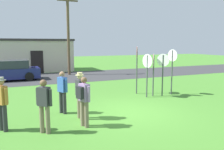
% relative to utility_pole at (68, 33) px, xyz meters
% --- Properties ---
extents(ground_plane, '(80.00, 80.00, 0.00)m').
position_rel_utility_pole_xyz_m(ground_plane, '(-0.30, -12.18, -3.68)').
color(ground_plane, '#47842D').
extents(street_asphalt, '(60.00, 6.40, 0.01)m').
position_rel_utility_pole_xyz_m(street_asphalt, '(-0.30, -1.26, -3.68)').
color(street_asphalt, '#38383A').
rests_on(street_asphalt, ground).
extents(building_background, '(7.17, 4.12, 3.20)m').
position_rel_utility_pole_xyz_m(building_background, '(-2.52, 4.06, -2.08)').
color(building_background, beige).
rests_on(building_background, ground).
extents(utility_pole, '(1.80, 0.24, 7.02)m').
position_rel_utility_pole_xyz_m(utility_pole, '(0.00, 0.00, 0.00)').
color(utility_pole, brown).
rests_on(utility_pole, ground).
extents(parked_car_on_street, '(4.35, 2.12, 1.51)m').
position_rel_utility_pole_xyz_m(parked_car_on_street, '(-4.79, -1.42, -3.00)').
color(parked_car_on_street, navy).
rests_on(parked_car_on_street, ground).
extents(stop_sign_nearest, '(0.39, 0.54, 2.23)m').
position_rel_utility_pole_xyz_m(stop_sign_nearest, '(2.22, -10.06, -2.19)').
color(stop_sign_nearest, '#474C4C').
rests_on(stop_sign_nearest, ground).
extents(stop_sign_tallest, '(0.41, 0.54, 2.24)m').
position_rel_utility_pole_xyz_m(stop_sign_tallest, '(2.70, -10.23, -2.18)').
color(stop_sign_tallest, '#474C4C').
rests_on(stop_sign_tallest, ground).
extents(stop_sign_leaning_right, '(0.34, 0.60, 2.63)m').
position_rel_utility_pole_xyz_m(stop_sign_leaning_right, '(1.71, -9.20, -1.92)').
color(stop_sign_leaning_right, '#474C4C').
rests_on(stop_sign_leaning_right, ground).
extents(stop_sign_leaning_left, '(0.16, 0.68, 2.24)m').
position_rel_utility_pole_xyz_m(stop_sign_leaning_left, '(1.77, -10.17, -2.17)').
color(stop_sign_leaning_left, '#474C4C').
rests_on(stop_sign_leaning_left, ground).
extents(stop_sign_far_back, '(0.15, 0.63, 2.46)m').
position_rel_utility_pole_xyz_m(stop_sign_far_back, '(3.36, -10.13, -2.05)').
color(stop_sign_far_back, '#474C4C').
rests_on(stop_sign_far_back, ground).
extents(person_on_left, '(0.44, 0.42, 1.69)m').
position_rel_utility_pole_xyz_m(person_on_left, '(-3.69, -13.06, -2.73)').
color(person_on_left, '#7A6B56').
rests_on(person_on_left, ground).
extents(person_near_signs, '(0.37, 0.51, 1.69)m').
position_rel_utility_pole_xyz_m(person_near_signs, '(-2.77, -11.23, -2.73)').
color(person_near_signs, '#2D2D33').
rests_on(person_near_signs, ground).
extents(person_with_sunhat, '(0.38, 0.49, 1.74)m').
position_rel_utility_pole_xyz_m(person_with_sunhat, '(-4.89, -12.35, -2.70)').
color(person_with_sunhat, '#2D2D33').
rests_on(person_with_sunhat, ground).
extents(person_holding_notes, '(0.44, 0.54, 1.69)m').
position_rel_utility_pole_xyz_m(person_holding_notes, '(-2.41, -13.01, -2.70)').
color(person_holding_notes, '#7A6B56').
rests_on(person_holding_notes, ground).
extents(person_in_teal, '(0.32, 0.56, 1.74)m').
position_rel_utility_pole_xyz_m(person_in_teal, '(-2.31, -12.16, -2.70)').
color(person_in_teal, '#7A6B56').
rests_on(person_in_teal, ground).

